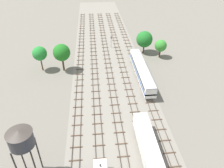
{
  "coord_description": "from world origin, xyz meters",
  "views": [
    {
      "loc": [
        -4.59,
        2.99,
        33.69
      ],
      "look_at": [
        0.0,
        50.41,
        1.5
      ],
      "focal_mm": 35.01,
      "sensor_mm": 36.0,
      "label": 1
    }
  ],
  "objects_px": {
    "freight_boxcar_centre_mid": "(147,144)",
    "passenger_coach_centre_right_midfar": "(142,70)",
    "signal_post_nearest": "(111,40)",
    "water_tower": "(21,139)"
  },
  "relations": [
    {
      "from": "water_tower",
      "to": "freight_boxcar_centre_mid",
      "type": "bearing_deg",
      "value": 7.31
    },
    {
      "from": "water_tower",
      "to": "signal_post_nearest",
      "type": "bearing_deg",
      "value": 70.12
    },
    {
      "from": "freight_boxcar_centre_mid",
      "to": "passenger_coach_centre_right_midfar",
      "type": "xyz_separation_m",
      "value": [
        4.37,
        25.82,
        0.16
      ]
    },
    {
      "from": "water_tower",
      "to": "signal_post_nearest",
      "type": "relative_size",
      "value": 2.37
    },
    {
      "from": "passenger_coach_centre_right_midfar",
      "to": "water_tower",
      "type": "relative_size",
      "value": 2.06
    },
    {
      "from": "passenger_coach_centre_right_midfar",
      "to": "signal_post_nearest",
      "type": "xyz_separation_m",
      "value": [
        -6.57,
        21.55,
        0.3
      ]
    },
    {
      "from": "freight_boxcar_centre_mid",
      "to": "passenger_coach_centre_right_midfar",
      "type": "relative_size",
      "value": 0.64
    },
    {
      "from": "passenger_coach_centre_right_midfar",
      "to": "signal_post_nearest",
      "type": "height_order",
      "value": "signal_post_nearest"
    },
    {
      "from": "freight_boxcar_centre_mid",
      "to": "water_tower",
      "type": "relative_size",
      "value": 1.31
    },
    {
      "from": "passenger_coach_centre_right_midfar",
      "to": "signal_post_nearest",
      "type": "bearing_deg",
      "value": 106.96
    }
  ]
}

